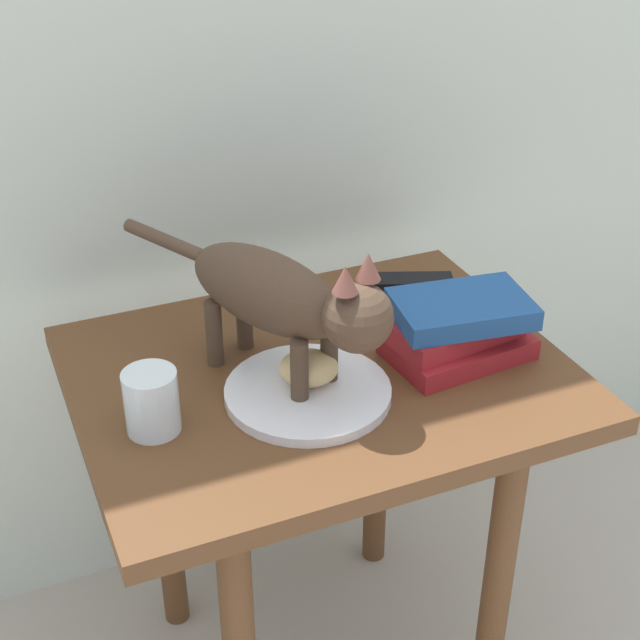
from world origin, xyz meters
TOP-DOWN VIEW (x-y plane):
  - side_table at (0.00, 0.00)m, footprint 0.68×0.54m
  - plate at (-0.04, -0.06)m, footprint 0.23×0.23m
  - bread_roll at (-0.04, -0.05)m, footprint 0.10×0.08m
  - cat at (-0.06, -0.01)m, footprint 0.25×0.44m
  - book_stack at (0.19, -0.04)m, footprint 0.21×0.16m
  - candle_jar at (-0.25, -0.04)m, footprint 0.07×0.07m
  - tv_remote at (0.22, 0.16)m, footprint 0.16×0.10m

SIDE VIEW (x-z plane):
  - side_table at x=0.00m, z-range 0.20..0.82m
  - plate at x=-0.04m, z-range 0.62..0.63m
  - tv_remote at x=0.22m, z-range 0.62..0.64m
  - candle_jar at x=-0.25m, z-range 0.61..0.70m
  - bread_roll at x=-0.04m, z-range 0.63..0.68m
  - book_stack at x=0.19m, z-range 0.62..0.71m
  - cat at x=-0.06m, z-range 0.64..0.86m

